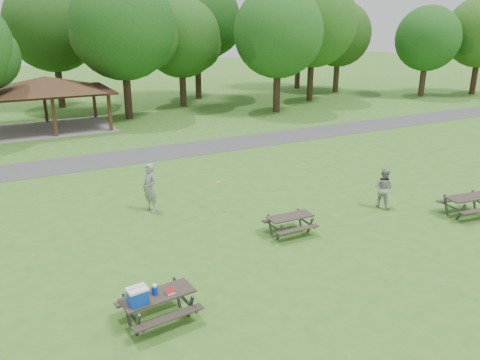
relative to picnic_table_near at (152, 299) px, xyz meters
name	(u,v)px	position (x,y,z in m)	size (l,w,h in m)	color
ground	(269,255)	(4.61, 1.82, -0.75)	(160.00, 160.00, 0.00)	#366D1F
asphalt_path	(146,155)	(4.61, 15.82, -0.74)	(120.00, 3.20, 0.02)	#404043
pavilion	(46,86)	(0.61, 25.82, 2.31)	(8.60, 7.01, 3.76)	#3B2715
tree_row_e	(124,30)	(6.71, 26.85, 6.03)	(8.40, 8.00, 11.02)	black
tree_row_f	(182,40)	(12.70, 30.35, 5.09)	(7.35, 7.00, 9.55)	#2F2015
tree_row_g	(279,35)	(18.70, 23.85, 5.58)	(7.77, 7.40, 10.25)	black
tree_row_h	(314,25)	(24.71, 27.35, 6.27)	(8.61, 8.20, 11.37)	black
tree_row_i	(339,36)	(30.70, 30.85, 5.16)	(7.14, 6.80, 9.52)	#322416
tree_row_j	(428,41)	(36.69, 24.35, 4.81)	(6.72, 6.40, 8.96)	#302115
tree_deep_b	(54,28)	(2.71, 34.85, 6.13)	(8.40, 8.00, 11.13)	#311E15
tree_deep_c	(197,21)	(15.72, 33.85, 6.69)	(8.82, 8.40, 11.90)	black
tree_deep_d	(300,25)	(28.71, 35.35, 6.27)	(8.40, 8.00, 11.27)	black
picnic_table_near	(152,299)	(0.00, 0.00, 0.00)	(2.03, 1.69, 1.31)	#2C2520
picnic_table_middle	(290,220)	(6.15, 2.90, -0.21)	(1.73, 1.42, 0.73)	#2E2821
picnic_table_far	(468,201)	(13.46, 1.02, -0.14)	(2.09, 1.77, 0.83)	#2D2420
frisbee_in_flight	(218,182)	(4.82, 6.22, 0.46)	(0.25, 0.25, 0.02)	gold
frisbee_thrower	(150,188)	(2.29, 7.42, 0.26)	(0.74, 0.48, 2.02)	gray
frisbee_catcher	(383,188)	(11.03, 3.27, 0.11)	(0.84, 0.65, 1.72)	#9C9B9E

